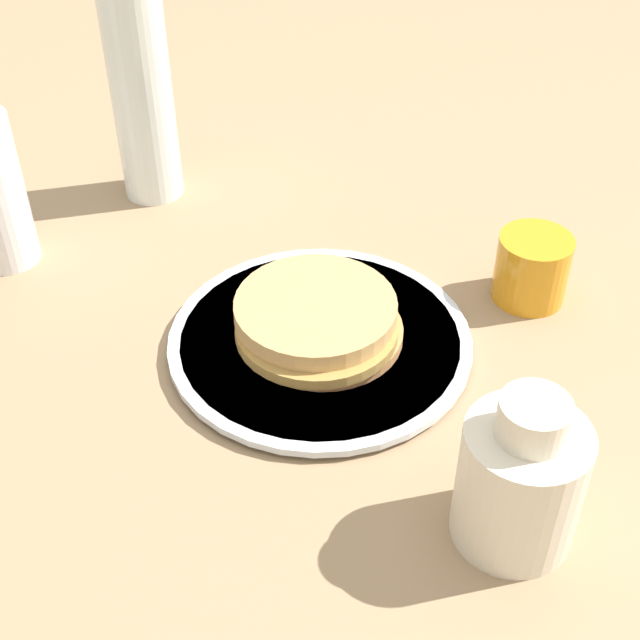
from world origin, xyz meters
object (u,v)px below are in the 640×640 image
(plate, at_px, (320,341))
(juice_glass, at_px, (532,268))
(water_bottle_mid, at_px, (142,95))
(pancake_stack, at_px, (318,321))
(cream_jug, at_px, (520,479))

(plate, height_order, juice_glass, juice_glass)
(water_bottle_mid, bearing_deg, juice_glass, -114.11)
(plate, xyz_separation_m, pancake_stack, (0.00, 0.00, 0.02))
(cream_jug, xyz_separation_m, water_bottle_mid, (0.47, 0.35, 0.06))
(plate, height_order, pancake_stack, pancake_stack)
(pancake_stack, xyz_separation_m, water_bottle_mid, (0.27, 0.20, 0.09))
(pancake_stack, bearing_deg, cream_jug, -142.90)
(pancake_stack, height_order, juice_glass, juice_glass)
(water_bottle_mid, bearing_deg, cream_jug, -142.94)
(plate, bearing_deg, cream_jug, -143.19)
(plate, distance_m, juice_glass, 0.22)
(juice_glass, bearing_deg, plate, 112.48)
(cream_jug, bearing_deg, plate, 36.81)
(plate, distance_m, pancake_stack, 0.02)
(juice_glass, distance_m, water_bottle_mid, 0.45)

